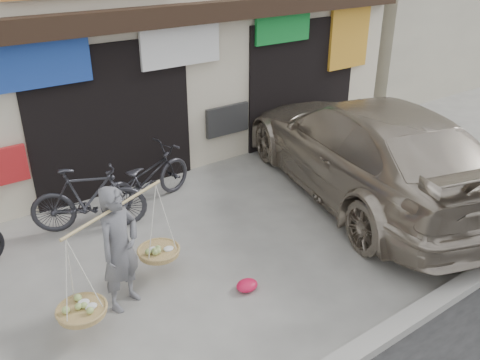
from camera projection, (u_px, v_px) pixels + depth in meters
ground at (226, 282)px, 6.98m from camera, size 70.00×70.00×0.00m
street_vendor at (120, 253)px, 6.24m from camera, size 1.85×1.13×1.67m
bike_1 at (88, 199)px, 8.01m from camera, size 1.85×1.23×1.09m
bike_2 at (146, 178)px, 8.79m from camera, size 2.05×1.14×1.02m
suv at (365, 148)px, 9.04m from camera, size 4.01×6.52×1.76m
red_bag at (247, 285)px, 6.79m from camera, size 0.31×0.25×0.14m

